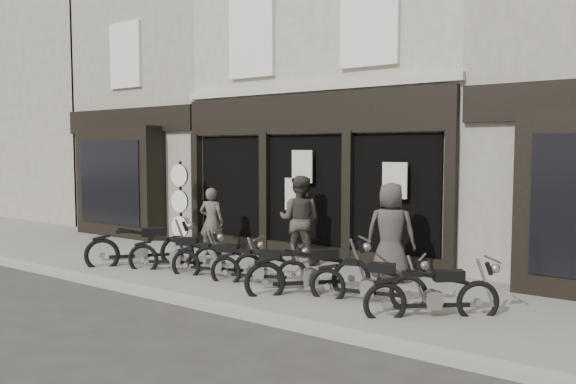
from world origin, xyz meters
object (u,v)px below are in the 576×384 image
Objects in this scene: motorcycle_2 at (218,264)px; motorcycle_4 at (310,276)px; motorcycle_5 at (369,286)px; man_centre at (299,220)px; advert_sign_post at (180,208)px; motorcycle_1 at (177,257)px; motorcycle_6 at (434,298)px; man_right at (391,232)px; motorcycle_0 at (142,250)px; man_left at (211,221)px; motorcycle_3 at (260,271)px.

motorcycle_4 is (2.20, -0.04, 0.05)m from motorcycle_2.
man_centre is at bearing 131.33° from motorcycle_5.
advert_sign_post is (-6.30, 1.84, 0.76)m from motorcycle_5.
motorcycle_1 is 5.57m from motorcycle_6.
motorcycle_4 is 0.76× the size of advert_sign_post.
motorcycle_2 is 4.46m from motorcycle_6.
man_right reaches higher than motorcycle_1.
man_left is (0.47, 1.72, 0.49)m from motorcycle_0.
man_left is at bearing 82.38° from motorcycle_1.
man_centre is 3.61m from advert_sign_post.
man_centre is (2.75, 2.10, 0.65)m from motorcycle_0.
motorcycle_2 is at bearing 139.45° from motorcycle_6.
motorcycle_2 is at bearing 56.54° from man_centre.
man_left reaches higher than motorcycle_1.
man_right is 5.98m from advert_sign_post.
man_left is at bearing 117.34° from motorcycle_2.
motorcycle_5 is 1.22× the size of man_left.
motorcycle_0 is at bearing 163.66° from motorcycle_2.
advert_sign_post reaches higher than man_centre.
motorcycle_4 is 1.92m from man_right.
motorcycle_1 is at bearing 33.32° from man_centre.
motorcycle_5 is at bearing -16.87° from advert_sign_post.
man_right is at bearing -31.17° from motorcycle_0.
motorcycle_6 is (4.46, -0.12, 0.02)m from motorcycle_2.
motorcycle_0 is 2.27m from advert_sign_post.
motorcycle_4 is 0.92× the size of man_centre.
advert_sign_post reaches higher than motorcycle_6.
motorcycle_0 reaches higher than motorcycle_3.
motorcycle_0 is at bearing -1.11° from man_right.
advert_sign_post is at bearing -22.21° from man_right.
motorcycle_6 is at bearing -20.23° from motorcycle_2.
motorcycle_2 reaches higher than motorcycle_3.
motorcycle_4 is at bearing 111.08° from man_centre.
motorcycle_2 is at bearing 133.38° from motorcycle_4.
advert_sign_post is (-5.22, 1.94, 0.71)m from motorcycle_4.
motorcycle_2 is at bearing -47.08° from motorcycle_0.
motorcycle_5 is at bearing -17.74° from motorcycle_2.
advert_sign_post is at bearing 107.81° from motorcycle_1.
motorcycle_0 reaches higher than motorcycle_1.
motorcycle_2 is 2.21m from man_centre.
advert_sign_post reaches higher than motorcycle_5.
motorcycle_0 is 1.01× the size of motorcycle_2.
advert_sign_post is (-0.86, 1.98, 0.70)m from motorcycle_0.
motorcycle_2 is 3.64m from advert_sign_post.
motorcycle_5 is (4.39, 0.11, -0.02)m from motorcycle_1.
man_right is at bearing 89.27° from motorcycle_5.
motorcycle_4 is at bearing -19.80° from motorcycle_2.
motorcycle_1 is 2.76m from man_centre.
man_centre is 1.02× the size of man_right.
motorcycle_4 is (3.31, 0.01, 0.03)m from motorcycle_1.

